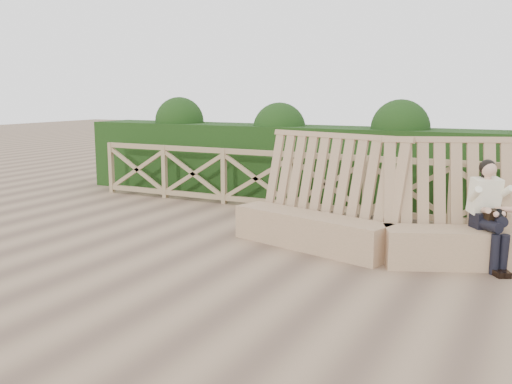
% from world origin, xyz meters
% --- Properties ---
extents(ground, '(60.00, 60.00, 0.00)m').
position_xyz_m(ground, '(0.00, 0.00, 0.00)').
color(ground, brown).
rests_on(ground, ground).
extents(bench, '(4.68, 1.63, 1.62)m').
position_xyz_m(bench, '(1.71, 1.40, 0.41)').
color(bench, '#907452').
rests_on(bench, ground).
extents(woman, '(0.64, 0.78, 1.35)m').
position_xyz_m(woman, '(2.90, 1.44, 0.74)').
color(woman, black).
rests_on(woman, ground).
extents(guardrail, '(10.10, 0.09, 1.10)m').
position_xyz_m(guardrail, '(0.00, 3.50, 0.55)').
color(guardrail, '#917E54').
rests_on(guardrail, ground).
extents(hedge, '(12.00, 1.20, 1.50)m').
position_xyz_m(hedge, '(0.00, 4.70, 0.75)').
color(hedge, black).
rests_on(hedge, ground).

